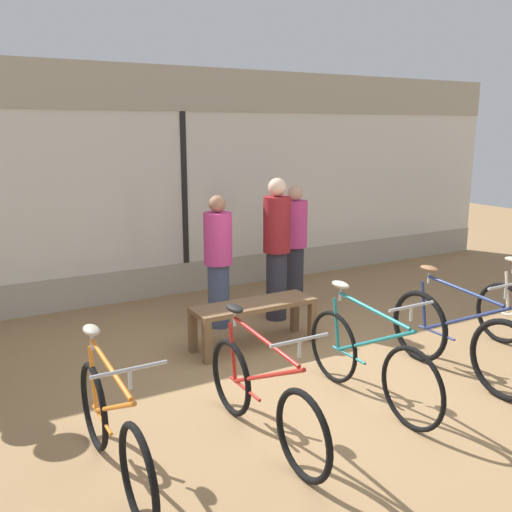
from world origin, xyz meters
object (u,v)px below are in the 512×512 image
object	(u,v)px
bicycle_left	(262,397)
bicycle_center	(368,360)
display_bench	(254,311)
customer_near_rack	(294,240)
bicycle_far_left	(112,431)
customer_mid_floor	(218,259)
customer_by_window	(277,246)
bicycle_right	(458,338)

from	to	relation	value
bicycle_left	bicycle_center	xyz separation A→B (m)	(1.14, 0.11, 0.02)
display_bench	customer_near_rack	bearing A→B (deg)	41.80
bicycle_far_left	display_bench	xyz separation A→B (m)	(2.06, 1.68, 0.03)
customer_near_rack	customer_mid_floor	xyz separation A→B (m)	(-1.34, -0.37, -0.04)
bicycle_center	customer_by_window	size ratio (longest dim) A/B	0.96
bicycle_far_left	customer_near_rack	world-z (taller)	customer_near_rack
bicycle_center	bicycle_far_left	bearing A→B (deg)	-179.04
bicycle_right	customer_near_rack	size ratio (longest dim) A/B	1.09
bicycle_left	customer_mid_floor	xyz separation A→B (m)	(0.88, 2.53, 0.47)
bicycle_left	customer_by_window	size ratio (longest dim) A/B	0.97
bicycle_far_left	bicycle_right	xyz separation A→B (m)	(3.35, -0.01, 0.02)
bicycle_center	bicycle_right	world-z (taller)	bicycle_right
bicycle_far_left	bicycle_left	size ratio (longest dim) A/B	0.99
customer_by_window	customer_mid_floor	world-z (taller)	customer_by_window
customer_mid_floor	display_bench	bearing A→B (deg)	-86.23
bicycle_right	customer_mid_floor	distance (m)	2.84
bicycle_far_left	customer_near_rack	bearing A→B (deg)	40.25
bicycle_right	customer_near_rack	distance (m)	2.88
display_bench	customer_by_window	bearing A→B (deg)	43.58
customer_mid_floor	bicycle_left	bearing A→B (deg)	-109.13
bicycle_left	customer_near_rack	size ratio (longest dim) A/B	1.06
bicycle_far_left	customer_near_rack	distance (m)	4.42
customer_mid_floor	customer_by_window	bearing A→B (deg)	-7.67
customer_by_window	bicycle_left	bearing A→B (deg)	-124.02
bicycle_far_left	bicycle_right	world-z (taller)	bicycle_right
customer_near_rack	customer_by_window	world-z (taller)	customer_by_window
bicycle_center	display_bench	world-z (taller)	bicycle_center
bicycle_center	display_bench	size ratio (longest dim) A/B	1.23
bicycle_left	display_bench	bearing A→B (deg)	62.08
bicycle_right	display_bench	xyz separation A→B (m)	(-1.29, 1.69, 0.01)
bicycle_far_left	customer_by_window	bearing A→B (deg)	40.41
display_bench	customer_by_window	world-z (taller)	customer_by_window
bicycle_far_left	bicycle_right	distance (m)	3.35
customer_by_window	customer_mid_floor	bearing A→B (deg)	172.33
bicycle_far_left	bicycle_left	bearing A→B (deg)	-3.41
bicycle_far_left	bicycle_right	size ratio (longest dim) A/B	0.96
bicycle_center	customer_near_rack	size ratio (longest dim) A/B	1.06
display_bench	bicycle_right	bearing A→B (deg)	-52.65
bicycle_left	bicycle_center	size ratio (longest dim) A/B	1.00
bicycle_center	customer_mid_floor	distance (m)	2.48
display_bench	customer_mid_floor	size ratio (longest dim) A/B	0.87
bicycle_center	customer_near_rack	xyz separation A→B (m)	(1.08, 2.80, 0.48)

